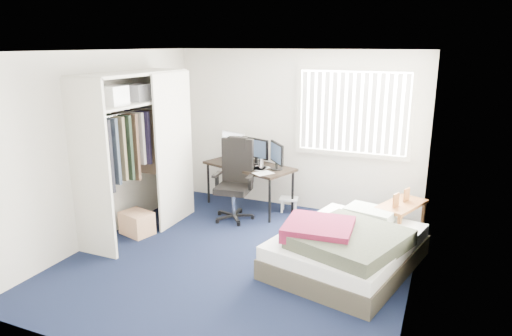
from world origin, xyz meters
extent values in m
plane|color=black|center=(0.00, 0.00, 0.00)|extent=(4.20, 4.20, 0.00)
plane|color=silver|center=(0.00, 2.10, 1.25)|extent=(4.00, 0.00, 4.00)
plane|color=silver|center=(0.00, -2.10, 1.25)|extent=(4.00, 0.00, 4.00)
plane|color=silver|center=(-2.00, 0.00, 1.25)|extent=(0.00, 4.20, 4.20)
plane|color=silver|center=(2.00, 0.00, 1.25)|extent=(0.00, 4.20, 4.20)
plane|color=white|center=(0.00, 0.00, 2.50)|extent=(4.20, 4.20, 0.00)
cube|color=white|center=(0.90, 2.08, 1.60)|extent=(1.60, 0.02, 1.20)
cube|color=beige|center=(0.90, 2.05, 2.23)|extent=(1.72, 0.06, 0.06)
cube|color=beige|center=(0.90, 2.05, 0.97)|extent=(1.72, 0.06, 0.06)
cube|color=white|center=(0.90, 2.02, 1.60)|extent=(1.60, 0.04, 1.16)
cube|color=beige|center=(-1.70, -0.60, 1.10)|extent=(0.60, 0.04, 2.20)
cube|color=beige|center=(-1.70, 1.20, 1.10)|extent=(0.60, 0.04, 2.20)
cube|color=beige|center=(-1.70, 0.30, 2.20)|extent=(0.60, 1.80, 0.04)
cube|color=beige|center=(-1.70, 0.30, 1.82)|extent=(0.56, 1.74, 0.03)
cylinder|color=silver|center=(-1.70, 0.30, 1.70)|extent=(0.03, 1.72, 0.03)
cube|color=#26262B|center=(-1.70, 0.20, 1.25)|extent=(0.38, 1.10, 0.90)
cube|color=beige|center=(-1.38, 0.75, 1.10)|extent=(0.03, 0.90, 2.20)
cube|color=white|center=(-1.70, -0.15, 1.96)|extent=(0.38, 0.30, 0.24)
cube|color=gray|center=(-1.70, 0.35, 1.95)|extent=(0.34, 0.28, 0.22)
cube|color=black|center=(-0.64, 1.73, 0.70)|extent=(1.59, 1.11, 0.04)
cylinder|color=black|center=(-1.36, 1.68, 0.34)|extent=(0.04, 0.04, 0.68)
cylinder|color=black|center=(-1.19, 2.21, 0.34)|extent=(0.04, 0.04, 0.68)
cylinder|color=black|center=(-0.10, 1.25, 0.34)|extent=(0.04, 0.04, 0.68)
cylinder|color=black|center=(0.08, 1.78, 0.34)|extent=(0.04, 0.04, 0.68)
cube|color=white|center=(-1.05, 1.99, 1.00)|extent=(0.48, 0.19, 0.36)
cube|color=white|center=(-1.05, 1.99, 1.00)|extent=(0.43, 0.15, 0.31)
cube|color=black|center=(-0.56, 1.82, 0.98)|extent=(0.46, 0.18, 0.32)
cube|color=#1E2838|center=(-0.56, 1.82, 0.98)|extent=(0.41, 0.14, 0.27)
cube|color=black|center=(-0.14, 1.64, 0.98)|extent=(0.46, 0.18, 0.32)
cube|color=#1E2838|center=(-0.14, 1.64, 0.98)|extent=(0.41, 0.14, 0.27)
cube|color=white|center=(-0.81, 1.68, 0.73)|extent=(0.42, 0.26, 0.02)
cube|color=black|center=(-0.54, 1.59, 0.73)|extent=(0.09, 0.11, 0.02)
cylinder|color=silver|center=(-0.38, 1.59, 0.80)|extent=(0.08, 0.08, 0.16)
cube|color=white|center=(-0.64, 1.73, 0.72)|extent=(0.37, 0.36, 0.00)
cube|color=black|center=(-0.65, 1.17, 0.06)|extent=(0.65, 0.65, 0.12)
cylinder|color=silver|center=(-0.65, 1.17, 0.26)|extent=(0.06, 0.06, 0.38)
cube|color=black|center=(-0.65, 1.17, 0.48)|extent=(0.54, 0.54, 0.10)
cube|color=black|center=(-0.68, 1.39, 0.87)|extent=(0.49, 0.16, 0.67)
cube|color=black|center=(-0.68, 1.39, 1.15)|extent=(0.30, 0.15, 0.15)
cube|color=black|center=(-0.91, 1.14, 0.68)|extent=(0.10, 0.28, 0.04)
cube|color=black|center=(-0.40, 1.20, 0.68)|extent=(0.10, 0.28, 0.04)
cube|color=white|center=(0.01, 1.80, 0.21)|extent=(0.32, 0.28, 0.03)
cylinder|color=white|center=(-0.07, 1.71, 0.10)|extent=(0.03, 0.03, 0.20)
cylinder|color=white|center=(-0.10, 1.85, 0.10)|extent=(0.03, 0.03, 0.20)
cylinder|color=white|center=(0.13, 1.75, 0.10)|extent=(0.03, 0.03, 0.20)
cylinder|color=white|center=(0.10, 1.90, 0.10)|extent=(0.03, 0.03, 0.20)
cube|color=brown|center=(1.75, 1.32, 0.52)|extent=(0.65, 0.87, 0.04)
cube|color=brown|center=(1.48, 1.05, 0.25)|extent=(0.05, 0.05, 0.50)
cube|color=brown|center=(1.73, 1.71, 0.25)|extent=(0.05, 0.05, 0.50)
cube|color=brown|center=(1.77, 0.94, 0.25)|extent=(0.05, 0.05, 0.50)
cube|color=brown|center=(2.02, 1.59, 0.25)|extent=(0.05, 0.05, 0.50)
cube|color=brown|center=(1.69, 1.16, 0.63)|extent=(0.07, 0.14, 0.18)
cube|color=brown|center=(1.79, 1.43, 0.63)|extent=(0.07, 0.14, 0.18)
cube|color=#393429|center=(1.25, 0.33, 0.12)|extent=(1.78, 2.12, 0.24)
cube|color=white|center=(1.25, 0.33, 0.31)|extent=(1.73, 2.07, 0.17)
cube|color=#A8B1A4|center=(1.40, 0.96, 0.47)|extent=(0.68, 0.53, 0.14)
cube|color=#333729|center=(1.34, 0.06, 0.46)|extent=(1.36, 1.43, 0.18)
cube|color=maroon|center=(0.97, 0.04, 0.54)|extent=(0.80, 0.76, 0.16)
cube|color=tan|center=(-1.65, 0.13, 0.16)|extent=(0.49, 0.42, 0.32)
camera|label=1|loc=(2.21, -4.67, 2.58)|focal=32.00mm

